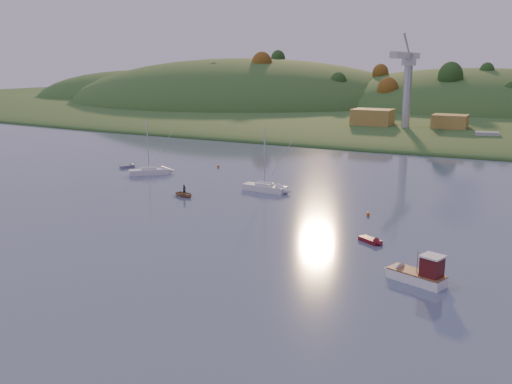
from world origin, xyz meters
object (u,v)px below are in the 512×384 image
at_px(canoe, 184,194).
at_px(red_tender, 374,242).
at_px(sailboat_far, 265,187).
at_px(fishing_boat, 413,272).
at_px(grey_dinghy, 130,166).
at_px(sailboat_near, 149,171).

relative_size(canoe, red_tender, 1.02).
xyz_separation_m(canoe, red_tender, (32.46, -9.96, -0.13)).
bearing_deg(red_tender, sailboat_far, 172.54).
bearing_deg(sailboat_far, red_tender, -35.03).
height_order(fishing_boat, sailboat_far, sailboat_far).
bearing_deg(grey_dinghy, sailboat_near, -90.65).
bearing_deg(grey_dinghy, canoe, -96.24).
relative_size(canoe, grey_dinghy, 1.06).
xyz_separation_m(sailboat_far, grey_dinghy, (-32.92, 7.19, -0.44)).
relative_size(red_tender, grey_dinghy, 1.04).
bearing_deg(grey_dinghy, sailboat_far, -74.22).
distance_m(sailboat_near, grey_dinghy, 8.98).
relative_size(sailboat_near, canoe, 2.84).
relative_size(fishing_boat, red_tender, 1.92).
relative_size(fishing_boat, grey_dinghy, 2.00).
bearing_deg(fishing_boat, red_tender, -37.44).
xyz_separation_m(red_tender, grey_dinghy, (-55.91, 25.98, 0.00)).
xyz_separation_m(sailboat_near, canoe, (15.58, -11.70, -0.31)).
relative_size(sailboat_far, canoe, 2.88).
xyz_separation_m(fishing_boat, sailboat_near, (-54.31, 31.22, -0.22)).
bearing_deg(fishing_boat, sailboat_far, -24.81).
distance_m(red_tender, grey_dinghy, 61.65).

